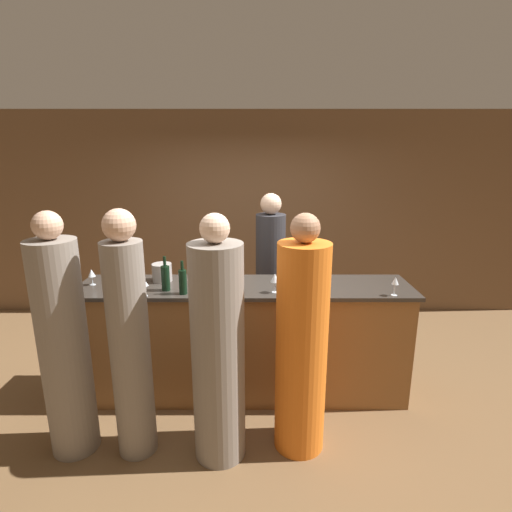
# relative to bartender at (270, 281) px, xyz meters

# --- Properties ---
(ground_plane) EXTENTS (14.00, 14.00, 0.00)m
(ground_plane) POSITION_rel_bartender_xyz_m (-0.26, -0.81, -0.87)
(ground_plane) COLOR brown
(back_wall) EXTENTS (8.00, 0.06, 2.80)m
(back_wall) POSITION_rel_bartender_xyz_m (-0.26, 1.27, 0.53)
(back_wall) COLOR brown
(back_wall) RESTS_ON ground_plane
(bar_counter) EXTENTS (3.04, 0.65, 1.09)m
(bar_counter) POSITION_rel_bartender_xyz_m (-0.26, -0.81, -0.32)
(bar_counter) COLOR brown
(bar_counter) RESTS_ON ground_plane
(bartender) EXTENTS (0.32, 0.32, 1.84)m
(bartender) POSITION_rel_bartender_xyz_m (0.00, 0.00, 0.00)
(bartender) COLOR #2D2D33
(bartender) RESTS_ON ground_plane
(guest_0) EXTENTS (0.39, 0.39, 1.87)m
(guest_0) POSITION_rel_bartender_xyz_m (0.18, -1.53, -0.00)
(guest_0) COLOR orange
(guest_0) RESTS_ON ground_plane
(guest_1) EXTENTS (0.29, 0.29, 1.91)m
(guest_1) POSITION_rel_bartender_xyz_m (-1.09, -1.58, 0.04)
(guest_1) COLOR gray
(guest_1) RESTS_ON ground_plane
(guest_2) EXTENTS (0.35, 0.35, 1.89)m
(guest_2) POSITION_rel_bartender_xyz_m (-1.59, -1.56, 0.01)
(guest_2) COLOR gray
(guest_2) RESTS_ON ground_plane
(guest_3) EXTENTS (0.39, 0.39, 1.88)m
(guest_3) POSITION_rel_bartender_xyz_m (-0.44, -1.62, 0.00)
(guest_3) COLOR gray
(guest_3) RESTS_ON ground_plane
(wine_bottle_0) EXTENTS (0.07, 0.07, 0.28)m
(wine_bottle_0) POSITION_rel_bartender_xyz_m (-0.34, -0.90, 0.34)
(wine_bottle_0) COLOR black
(wine_bottle_0) RESTS_ON bar_counter
(wine_bottle_1) EXTENTS (0.07, 0.07, 0.29)m
(wine_bottle_1) POSITION_rel_bartender_xyz_m (-0.78, -1.03, 0.34)
(wine_bottle_1) COLOR black
(wine_bottle_1) RESTS_ON bar_counter
(wine_bottle_2) EXTENTS (0.07, 0.07, 0.31)m
(wine_bottle_2) POSITION_rel_bartender_xyz_m (-0.95, -0.94, 0.34)
(wine_bottle_2) COLOR black
(wine_bottle_2) RESTS_ON bar_counter
(ice_bucket) EXTENTS (0.18, 0.18, 0.17)m
(ice_bucket) POSITION_rel_bartender_xyz_m (-1.04, -0.68, 0.31)
(ice_bucket) COLOR #9E9993
(ice_bucket) RESTS_ON bar_counter
(wine_glass_0) EXTENTS (0.08, 0.08, 0.17)m
(wine_glass_0) POSITION_rel_bartender_xyz_m (0.00, -1.00, 0.36)
(wine_glass_0) COLOR silver
(wine_glass_0) RESTS_ON bar_counter
(wine_glass_1) EXTENTS (0.07, 0.07, 0.18)m
(wine_glass_1) POSITION_rel_bartender_xyz_m (0.14, -0.84, 0.36)
(wine_glass_1) COLOR silver
(wine_glass_1) RESTS_ON bar_counter
(wine_glass_2) EXTENTS (0.07, 0.07, 0.15)m
(wine_glass_2) POSITION_rel_bartender_xyz_m (-1.65, -0.80, 0.34)
(wine_glass_2) COLOR silver
(wine_glass_2) RESTS_ON bar_counter
(wine_glass_3) EXTENTS (0.06, 0.06, 0.16)m
(wine_glass_3) POSITION_rel_bartender_xyz_m (1.01, -1.07, 0.35)
(wine_glass_3) COLOR silver
(wine_glass_3) RESTS_ON bar_counter
(wine_glass_4) EXTENTS (0.06, 0.06, 0.17)m
(wine_glass_4) POSITION_rel_bartender_xyz_m (0.22, -0.97, 0.35)
(wine_glass_4) COLOR silver
(wine_glass_4) RESTS_ON bar_counter
(wine_glass_5) EXTENTS (0.08, 0.08, 0.16)m
(wine_glass_5) POSITION_rel_bartender_xyz_m (-1.10, -1.08, 0.35)
(wine_glass_5) COLOR silver
(wine_glass_5) RESTS_ON bar_counter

